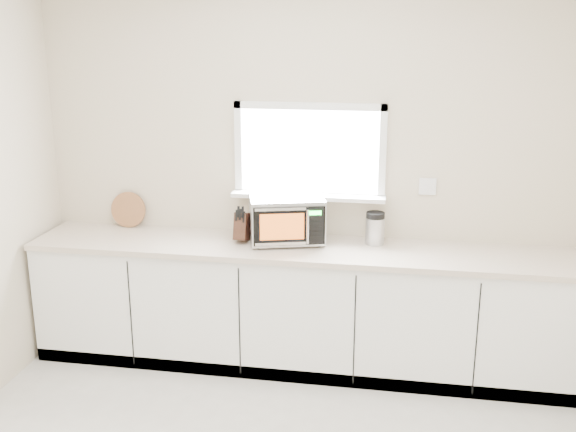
# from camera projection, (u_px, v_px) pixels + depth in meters

# --- Properties ---
(back_wall) EXTENTS (4.00, 0.17, 2.70)m
(back_wall) POSITION_uv_depth(u_px,v_px,m) (310.00, 176.00, 4.93)
(back_wall) COLOR beige
(back_wall) RESTS_ON ground
(cabinets) EXTENTS (3.92, 0.60, 0.88)m
(cabinets) POSITION_uv_depth(u_px,v_px,m) (303.00, 308.00, 4.90)
(cabinets) COLOR white
(cabinets) RESTS_ON ground
(countertop) EXTENTS (3.92, 0.64, 0.04)m
(countertop) POSITION_uv_depth(u_px,v_px,m) (303.00, 249.00, 4.76)
(countertop) COLOR beige
(countertop) RESTS_ON cabinets
(microwave) EXTENTS (0.61, 0.53, 0.33)m
(microwave) POSITION_uv_depth(u_px,v_px,m) (287.00, 218.00, 4.82)
(microwave) COLOR black
(microwave) RESTS_ON countertop
(knife_block) EXTENTS (0.10, 0.19, 0.27)m
(knife_block) POSITION_uv_depth(u_px,v_px,m) (242.00, 226.00, 4.83)
(knife_block) COLOR #402016
(knife_block) RESTS_ON countertop
(cutting_board) EXTENTS (0.27, 0.07, 0.27)m
(cutting_board) POSITION_uv_depth(u_px,v_px,m) (128.00, 210.00, 5.19)
(cutting_board) COLOR #AB7342
(cutting_board) RESTS_ON countertop
(coffee_grinder) EXTENTS (0.17, 0.17, 0.24)m
(coffee_grinder) POSITION_uv_depth(u_px,v_px,m) (375.00, 228.00, 4.78)
(coffee_grinder) COLOR #B9BCC1
(coffee_grinder) RESTS_ON countertop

